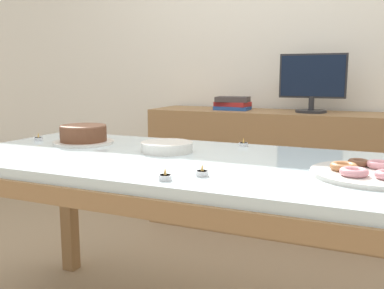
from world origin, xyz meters
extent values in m
cube|color=silver|center=(0.00, 1.73, 1.30)|extent=(8.00, 0.10, 2.60)
cube|color=silver|center=(0.00, 0.00, 0.75)|extent=(1.84, 0.82, 0.04)
cube|color=olive|center=(0.00, -0.39, 0.70)|extent=(1.87, 0.08, 0.06)
cube|color=olive|center=(0.00, 0.39, 0.70)|extent=(1.87, 0.08, 0.06)
cube|color=olive|center=(-0.90, 0.00, 0.70)|extent=(0.08, 0.85, 0.06)
cube|color=olive|center=(-0.87, 0.36, 0.35)|extent=(0.07, 0.07, 0.71)
cube|color=olive|center=(0.00, 1.43, 0.42)|extent=(1.71, 0.44, 0.83)
cylinder|color=#262628|center=(0.24, 1.43, 0.84)|extent=(0.20, 0.20, 0.02)
cylinder|color=#262628|center=(0.24, 1.43, 0.89)|extent=(0.04, 0.04, 0.09)
cube|color=#262628|center=(0.24, 1.43, 1.07)|extent=(0.42, 0.02, 0.28)
cube|color=black|center=(0.24, 1.42, 1.07)|extent=(0.40, 0.00, 0.26)
cube|color=#23478C|center=(-0.30, 1.43, 0.84)|extent=(0.24, 0.18, 0.03)
cube|color=maroon|center=(-0.30, 1.43, 0.87)|extent=(0.24, 0.17, 0.03)
cube|color=#3F3838|center=(-0.30, 1.43, 0.91)|extent=(0.24, 0.18, 0.04)
cylinder|color=silver|center=(-0.56, 0.12, 0.77)|extent=(0.27, 0.27, 0.01)
cylinder|color=brown|center=(-0.56, 0.12, 0.81)|extent=(0.21, 0.21, 0.07)
cylinder|color=brown|center=(-0.56, 0.12, 0.85)|extent=(0.20, 0.20, 0.01)
cylinder|color=silver|center=(0.64, -0.04, 0.78)|extent=(0.36, 0.36, 0.01)
torus|color=pink|center=(0.67, 0.03, 0.79)|extent=(0.08, 0.08, 0.02)
torus|color=brown|center=(0.60, 0.04, 0.79)|extent=(0.07, 0.07, 0.02)
torus|color=#B27042|center=(0.56, -0.05, 0.79)|extent=(0.08, 0.08, 0.02)
torus|color=pink|center=(0.60, -0.11, 0.79)|extent=(0.08, 0.08, 0.02)
cylinder|color=silver|center=(-0.12, 0.09, 0.77)|extent=(0.21, 0.21, 0.01)
cylinder|color=silver|center=(-0.12, 0.09, 0.78)|extent=(0.21, 0.21, 0.01)
cylinder|color=silver|center=(-0.12, 0.09, 0.79)|extent=(0.21, 0.21, 0.01)
cylinder|color=silver|center=(-0.12, 0.09, 0.80)|extent=(0.21, 0.21, 0.01)
cylinder|color=silver|center=(-0.81, 0.10, 0.78)|extent=(0.04, 0.04, 0.02)
cylinder|color=white|center=(-0.81, 0.10, 0.78)|extent=(0.03, 0.03, 0.00)
cone|color=#F9B74C|center=(-0.81, 0.10, 0.80)|extent=(0.01, 0.01, 0.02)
cylinder|color=silver|center=(0.17, -0.24, 0.78)|extent=(0.04, 0.04, 0.02)
cylinder|color=white|center=(0.17, -0.24, 0.78)|extent=(0.03, 0.03, 0.00)
cone|color=#F9B74C|center=(0.17, -0.24, 0.80)|extent=(0.01, 0.01, 0.02)
cylinder|color=silver|center=(0.12, 0.34, 0.78)|extent=(0.04, 0.04, 0.02)
cylinder|color=white|center=(0.12, 0.34, 0.78)|extent=(0.03, 0.03, 0.00)
cone|color=#F9B74C|center=(0.12, 0.34, 0.80)|extent=(0.01, 0.01, 0.02)
cylinder|color=silver|center=(0.09, -0.34, 0.78)|extent=(0.04, 0.04, 0.02)
cylinder|color=white|center=(0.09, -0.34, 0.78)|extent=(0.03, 0.03, 0.00)
cone|color=#F9B74C|center=(0.09, -0.34, 0.80)|extent=(0.01, 0.01, 0.02)
camera|label=1|loc=(0.66, -1.43, 1.08)|focal=40.00mm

